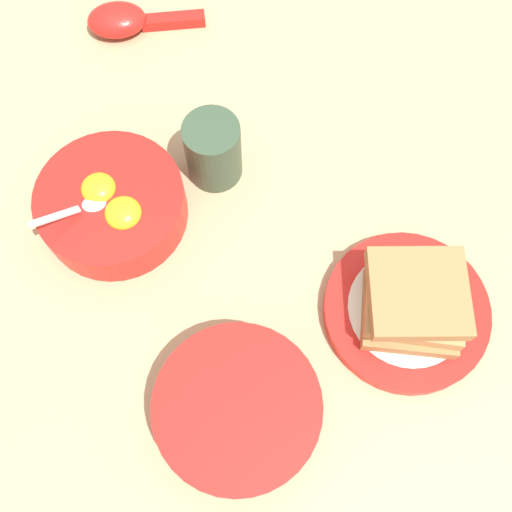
# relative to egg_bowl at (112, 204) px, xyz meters

# --- Properties ---
(ground_plane) EXTENTS (3.00, 3.00, 0.00)m
(ground_plane) POSITION_rel_egg_bowl_xyz_m (0.15, 0.02, -0.03)
(ground_plane) COLOR tan
(egg_bowl) EXTENTS (0.16, 0.16, 0.08)m
(egg_bowl) POSITION_rel_egg_bowl_xyz_m (0.00, 0.00, 0.00)
(egg_bowl) COLOR red
(egg_bowl) RESTS_ON ground_plane
(toast_plate) EXTENTS (0.17, 0.17, 0.02)m
(toast_plate) POSITION_rel_egg_bowl_xyz_m (0.29, -0.17, -0.02)
(toast_plate) COLOR red
(toast_plate) RESTS_ON ground_plane
(toast_sandwich) EXTENTS (0.12, 0.12, 0.05)m
(toast_sandwich) POSITION_rel_egg_bowl_xyz_m (0.29, -0.17, 0.02)
(toast_sandwich) COLOR #9E7042
(toast_sandwich) RESTS_ON toast_plate
(soup_spoon) EXTENTS (0.15, 0.06, 0.03)m
(soup_spoon) POSITION_rel_egg_bowl_xyz_m (0.04, 0.26, -0.01)
(soup_spoon) COLOR red
(soup_spoon) RESTS_ON ground_plane
(congee_bowl) EXTENTS (0.16, 0.16, 0.05)m
(congee_bowl) POSITION_rel_egg_bowl_xyz_m (0.10, -0.24, -0.00)
(congee_bowl) COLOR red
(congee_bowl) RESTS_ON ground_plane
(drinking_cup) EXTENTS (0.06, 0.06, 0.08)m
(drinking_cup) POSITION_rel_egg_bowl_xyz_m (0.12, 0.04, 0.02)
(drinking_cup) COLOR #334733
(drinking_cup) RESTS_ON ground_plane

